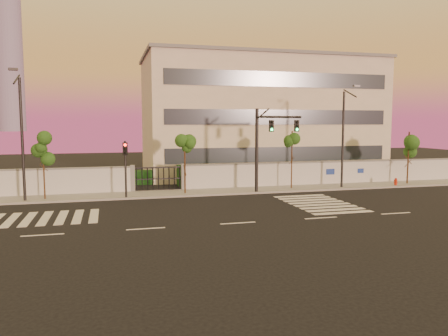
% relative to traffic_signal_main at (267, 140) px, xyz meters
% --- Properties ---
extents(ground, '(120.00, 120.00, 0.00)m').
position_rel_traffic_signal_main_xyz_m(ground, '(-5.11, -9.29, -4.14)').
color(ground, black).
rests_on(ground, ground).
extents(sidewalk, '(60.00, 3.00, 0.15)m').
position_rel_traffic_signal_main_xyz_m(sidewalk, '(-5.11, 1.21, -4.07)').
color(sidewalk, gray).
rests_on(sidewalk, ground).
extents(perimeter_wall, '(60.00, 0.36, 2.20)m').
position_rel_traffic_signal_main_xyz_m(perimeter_wall, '(-5.00, 2.71, -3.07)').
color(perimeter_wall, silver).
rests_on(perimeter_wall, ground).
extents(hedge_row, '(41.00, 4.25, 1.80)m').
position_rel_traffic_signal_main_xyz_m(hedge_row, '(-3.94, 5.45, -3.33)').
color(hedge_row, black).
rests_on(hedge_row, ground).
extents(institutional_building, '(24.40, 12.40, 12.25)m').
position_rel_traffic_signal_main_xyz_m(institutional_building, '(3.89, 12.70, 2.01)').
color(institutional_building, beige).
rests_on(institutional_building, ground).
extents(distant_skyscraper, '(16.00, 16.00, 118.00)m').
position_rel_traffic_signal_main_xyz_m(distant_skyscraper, '(-70.11, 270.71, 57.84)').
color(distant_skyscraper, slate).
rests_on(distant_skyscraper, ground).
extents(road_markings, '(57.00, 7.62, 0.02)m').
position_rel_traffic_signal_main_xyz_m(road_markings, '(-6.69, -5.53, -4.13)').
color(road_markings, silver).
rests_on(road_markings, ground).
extents(street_tree_c, '(1.31, 1.04, 4.79)m').
position_rel_traffic_signal_main_xyz_m(street_tree_c, '(-16.27, 0.77, -0.62)').
color(street_tree_c, '#382314').
rests_on(street_tree_c, ground).
extents(street_tree_d, '(1.42, 1.13, 4.36)m').
position_rel_traffic_signal_main_xyz_m(street_tree_d, '(-6.29, 0.76, -0.93)').
color(street_tree_d, '#382314').
rests_on(street_tree_d, ground).
extents(street_tree_e, '(1.30, 1.03, 4.82)m').
position_rel_traffic_signal_main_xyz_m(street_tree_e, '(2.56, 1.03, -0.60)').
color(street_tree_e, '#382314').
rests_on(street_tree_e, ground).
extents(street_tree_f, '(1.63, 1.30, 4.69)m').
position_rel_traffic_signal_main_xyz_m(street_tree_f, '(13.56, 0.95, -0.69)').
color(street_tree_f, '#382314').
rests_on(street_tree_f, ground).
extents(traffic_signal_main, '(4.08, 1.37, 6.56)m').
position_rel_traffic_signal_main_xyz_m(traffic_signal_main, '(0.00, 0.00, 0.00)').
color(traffic_signal_main, black).
rests_on(traffic_signal_main, ground).
extents(traffic_signal_secondary, '(0.33, 0.33, 4.19)m').
position_rel_traffic_signal_main_xyz_m(traffic_signal_secondary, '(-10.73, -0.08, -1.48)').
color(traffic_signal_secondary, black).
rests_on(traffic_signal_secondary, ground).
extents(streetlight_west, '(0.53, 2.14, 8.89)m').
position_rel_traffic_signal_main_xyz_m(streetlight_west, '(-17.52, 0.21, 0.66)').
color(streetlight_west, black).
rests_on(streetlight_west, ground).
extents(streetlight_east, '(0.50, 2.02, 8.38)m').
position_rel_traffic_signal_main_xyz_m(streetlight_east, '(6.84, 0.32, 0.39)').
color(streetlight_east, black).
rests_on(streetlight_east, ground).
extents(fire_hydrant, '(0.30, 0.29, 0.77)m').
position_rel_traffic_signal_main_xyz_m(fire_hydrant, '(11.87, 0.25, -3.76)').
color(fire_hydrant, '#AC1F0B').
rests_on(fire_hydrant, ground).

